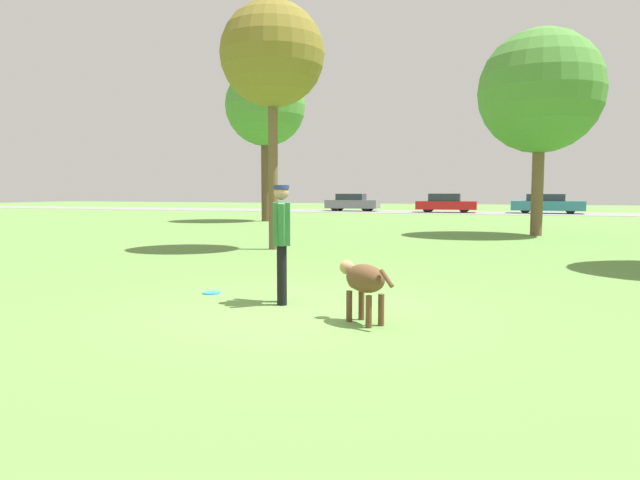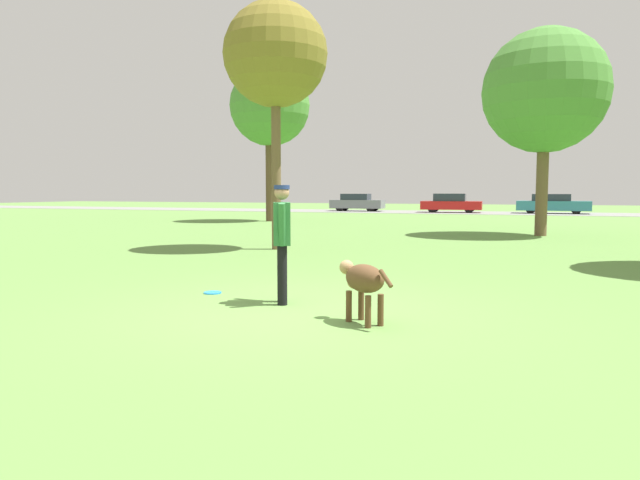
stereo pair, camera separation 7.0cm
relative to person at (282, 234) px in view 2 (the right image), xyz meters
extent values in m
plane|color=#608C42|center=(0.32, -0.32, -0.92)|extent=(120.00, 120.00, 0.00)
cube|color=gray|center=(0.32, 33.61, -0.92)|extent=(120.00, 6.00, 0.01)
cylinder|color=black|center=(0.05, -0.10, -0.53)|extent=(0.17, 0.17, 0.79)
cylinder|color=black|center=(-0.05, 0.10, -0.53)|extent=(0.17, 0.17, 0.79)
cube|color=#2D7038|center=(0.00, 0.00, 0.14)|extent=(0.37, 0.46, 0.56)
cylinder|color=#2D7038|center=(0.09, -0.21, 0.14)|extent=(0.16, 0.22, 0.56)
cylinder|color=#2D7038|center=(-0.09, 0.21, 0.14)|extent=(0.16, 0.22, 0.56)
sphere|color=#A87A5B|center=(0.00, 0.00, 0.55)|extent=(0.26, 0.26, 0.20)
cylinder|color=navy|center=(0.00, 0.00, 0.62)|extent=(0.27, 0.27, 0.05)
ellipsoid|color=brown|center=(1.35, -0.75, -0.41)|extent=(0.66, 0.60, 0.32)
ellipsoid|color=tan|center=(1.22, -0.66, -0.46)|extent=(0.28, 0.28, 0.18)
sphere|color=tan|center=(1.07, -0.55, -0.32)|extent=(0.24, 0.24, 0.17)
cylinder|color=brown|center=(1.15, -0.72, -0.75)|extent=(0.10, 0.10, 0.36)
cylinder|color=brown|center=(1.26, -0.58, -0.75)|extent=(0.10, 0.10, 0.36)
cylinder|color=brown|center=(1.44, -0.93, -0.75)|extent=(0.10, 0.10, 0.36)
cylinder|color=brown|center=(1.55, -0.79, -0.75)|extent=(0.10, 0.10, 0.36)
cylinder|color=brown|center=(1.65, -0.98, -0.36)|extent=(0.20, 0.17, 0.19)
cylinder|color=#268CE5|center=(-1.27, 0.33, -0.92)|extent=(0.26, 0.26, 0.02)
torus|color=#268CE5|center=(-1.27, 0.33, -0.92)|extent=(0.26, 0.26, 0.02)
cylinder|color=brown|center=(-3.03, 6.46, 1.04)|extent=(0.24, 0.24, 3.93)
sphere|color=olive|center=(-3.03, 6.46, 3.99)|extent=(2.63, 2.63, 2.63)
cylinder|color=brown|center=(3.43, 13.56, 0.70)|extent=(0.38, 0.38, 3.26)
sphere|color=#4C8938|center=(3.43, 13.56, 3.86)|extent=(4.06, 4.06, 4.06)
cylinder|color=brown|center=(-9.04, 18.88, 1.17)|extent=(0.47, 0.47, 4.19)
sphere|color=#4C8938|center=(-9.04, 18.88, 4.74)|extent=(3.92, 3.92, 3.92)
cube|color=slate|center=(-9.01, 34.00, -0.40)|extent=(3.95, 1.78, 0.62)
cube|color=#232D38|center=(-9.13, 33.99, 0.14)|extent=(2.07, 1.49, 0.46)
cylinder|color=black|center=(-7.87, 34.74, -0.62)|extent=(0.62, 0.22, 0.62)
cylinder|color=black|center=(-7.82, 33.33, -0.62)|extent=(0.62, 0.22, 0.62)
cylinder|color=black|center=(-10.20, 34.66, -0.62)|extent=(0.62, 0.22, 0.62)
cylinder|color=black|center=(-10.15, 33.25, -0.62)|extent=(0.62, 0.22, 0.62)
cube|color=red|center=(-2.05, 33.46, -0.42)|extent=(4.17, 1.83, 0.57)
cube|color=#232D38|center=(-2.17, 33.45, 0.13)|extent=(2.19, 1.52, 0.53)
cylinder|color=black|center=(-0.85, 34.22, -0.61)|extent=(0.63, 0.23, 0.63)
cylinder|color=black|center=(-0.79, 32.80, -0.61)|extent=(0.63, 0.23, 0.63)
cylinder|color=black|center=(-3.31, 34.11, -0.61)|extent=(0.63, 0.23, 0.63)
cylinder|color=black|center=(-3.24, 32.69, -0.61)|extent=(0.63, 0.23, 0.63)
cube|color=teal|center=(4.54, 33.96, -0.40)|extent=(4.66, 1.94, 0.63)
cube|color=#232D38|center=(4.40, 33.96, 0.14)|extent=(2.45, 1.60, 0.46)
cylinder|color=black|center=(5.94, 34.63, -0.62)|extent=(0.61, 0.23, 0.60)
cylinder|color=black|center=(5.87, 33.15, -0.62)|extent=(0.61, 0.23, 0.60)
cylinder|color=black|center=(3.20, 34.76, -0.62)|extent=(0.61, 0.23, 0.60)
cylinder|color=black|center=(3.13, 33.28, -0.62)|extent=(0.61, 0.23, 0.60)
camera|label=1|loc=(3.00, -6.90, 0.57)|focal=32.00mm
camera|label=2|loc=(3.07, -6.88, 0.57)|focal=32.00mm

